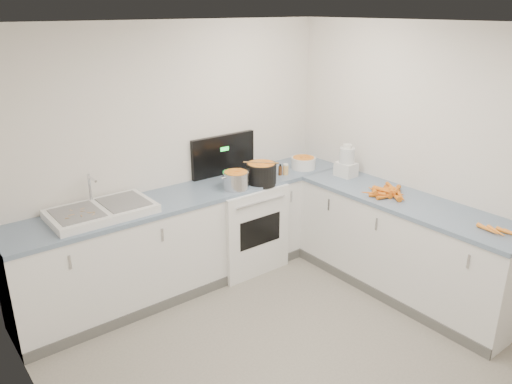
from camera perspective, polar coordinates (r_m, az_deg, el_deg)
floor at (r=4.10m, az=6.55°, el=-19.27°), size 3.50×4.00×0.00m
ceiling at (r=3.16m, az=8.46°, el=18.27°), size 3.50×4.00×0.00m
wall_back at (r=4.96m, az=-9.20°, el=4.29°), size 3.50×0.00×2.50m
wall_left at (r=2.63m, az=-21.40°, el=-12.26°), size 0.00×4.00×2.50m
wall_right at (r=4.78m, az=22.41°, el=2.36°), size 0.00×4.00×2.50m
counter_back at (r=4.99m, az=-7.00°, el=-5.08°), size 3.50×0.62×0.94m
counter_right at (r=4.96m, az=16.46°, el=-5.96°), size 0.62×2.20×0.94m
stove at (r=5.25m, az=-1.79°, el=-3.53°), size 0.76×0.65×1.36m
sink at (r=4.44m, az=-17.26°, el=-2.07°), size 0.86×0.52×0.31m
steel_pot at (r=4.84m, az=-2.30°, el=1.23°), size 0.34×0.34×0.19m
black_pot at (r=5.01m, az=0.59°, el=2.08°), size 0.40×0.40×0.22m
wooden_spoon at (r=4.97m, az=0.60°, el=3.38°), size 0.27×0.26×0.01m
mixing_bowl at (r=5.48m, az=5.44°, el=3.33°), size 0.28×0.28×0.12m
extract_bottle at (r=5.24m, az=2.78°, el=2.45°), size 0.04×0.04×0.10m
spice_jar at (r=5.26m, az=3.40°, el=2.53°), size 0.06×0.06×0.10m
food_processor at (r=5.26m, az=10.29°, el=3.32°), size 0.17×0.21×0.34m
carrot_pile at (r=4.83m, az=14.70°, el=0.01°), size 0.46×0.44×0.09m
peeled_carrots at (r=4.34m, az=26.20°, el=-4.08°), size 0.14×0.37×0.04m
peelings at (r=4.36m, az=-19.54°, el=-2.23°), size 0.25×0.26×0.01m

